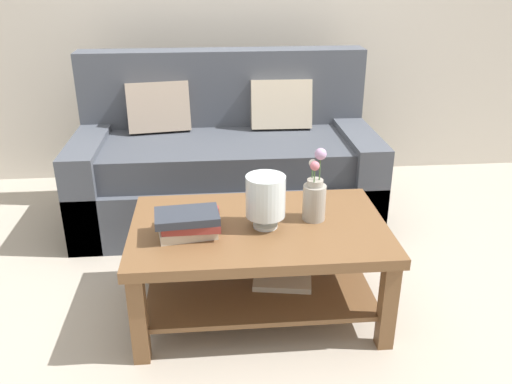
{
  "coord_description": "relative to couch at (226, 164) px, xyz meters",
  "views": [
    {
      "loc": [
        -0.22,
        -2.47,
        1.61
      ],
      "look_at": [
        -0.01,
        -0.14,
        0.58
      ],
      "focal_mm": 37.22,
      "sensor_mm": 36.0,
      "label": 1
    }
  ],
  "objects": [
    {
      "name": "book_stack_main",
      "position": [
        -0.2,
        -1.17,
        0.17
      ],
      "size": [
        0.29,
        0.24,
        0.11
      ],
      "color": "beige",
      "rests_on": "coffee_table"
    },
    {
      "name": "coffee_table",
      "position": [
        0.12,
        -1.11,
        -0.02
      ],
      "size": [
        1.19,
        0.74,
        0.48
      ],
      "color": "brown",
      "rests_on": "ground"
    },
    {
      "name": "glass_hurricane_vase",
      "position": [
        0.14,
        -1.13,
        0.26
      ],
      "size": [
        0.18,
        0.18,
        0.25
      ],
      "color": "silver",
      "rests_on": "coffee_table"
    },
    {
      "name": "ground_plane",
      "position": [
        0.13,
        -0.82,
        -0.36
      ],
      "size": [
        10.0,
        10.0,
        0.0
      ],
      "primitive_type": "plane",
      "color": "#ADA393"
    },
    {
      "name": "couch",
      "position": [
        0.0,
        0.0,
        0.0
      ],
      "size": [
        1.9,
        0.9,
        1.06
      ],
      "color": "#474C56",
      "rests_on": "ground"
    },
    {
      "name": "flower_pitcher",
      "position": [
        0.38,
        -1.07,
        0.23
      ],
      "size": [
        0.11,
        0.11,
        0.35
      ],
      "color": "#9E998E",
      "rests_on": "coffee_table"
    }
  ]
}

